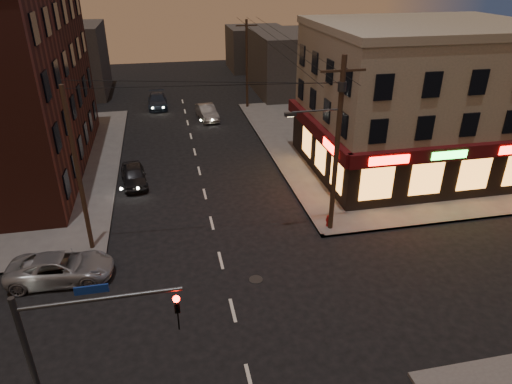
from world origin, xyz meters
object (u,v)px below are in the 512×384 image
object	(u,v)px
suv_cross	(61,268)
sedan_mid	(207,112)
sedan_near	(134,175)
fire_hydrant	(328,220)
sedan_far	(157,101)

from	to	relation	value
suv_cross	sedan_mid	xyz separation A→B (m)	(9.98, 24.71, 0.03)
sedan_near	fire_hydrant	xyz separation A→B (m)	(11.48, -8.57, -0.16)
sedan_far	fire_hydrant	xyz separation A→B (m)	(9.52, -28.16, -0.17)
sedan_mid	fire_hydrant	size ratio (longest dim) A/B	6.13
suv_cross	sedan_far	distance (m)	30.60
suv_cross	sedan_mid	world-z (taller)	sedan_mid
sedan_mid	sedan_far	world-z (taller)	sedan_mid
sedan_near	sedan_far	size ratio (longest dim) A/B	0.83
suv_cross	fire_hydrant	bearing A→B (deg)	-78.37
suv_cross	sedan_near	size ratio (longest dim) A/B	1.22
suv_cross	sedan_mid	bearing A→B (deg)	-18.12
sedan_near	sedan_mid	world-z (taller)	sedan_mid
sedan_near	sedan_far	xyz separation A→B (m)	(1.96, 19.59, 0.01)
suv_cross	sedan_near	distance (m)	11.05
sedan_near	sedan_mid	bearing A→B (deg)	57.58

